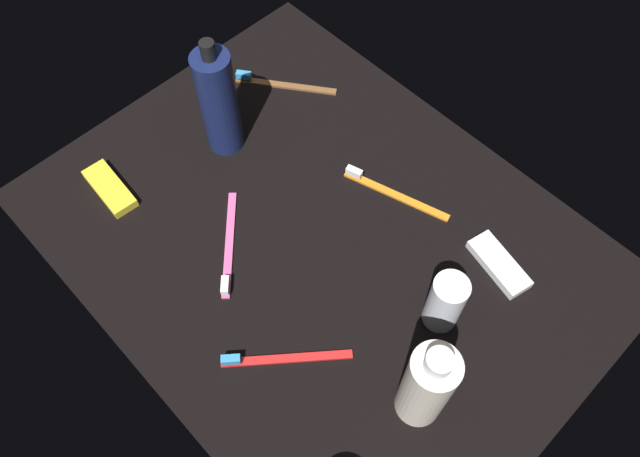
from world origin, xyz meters
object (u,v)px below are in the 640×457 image
toothbrush_orange (390,191)px  toothbrush_pink (229,249)px  toothbrush_brown (280,83)px  deodorant_stick (445,302)px  snack_bar_white (499,264)px  bodywash_bottle (427,386)px  lotion_bottle (219,102)px  snack_bar_yellow (110,188)px  toothbrush_red (279,358)px

toothbrush_orange → toothbrush_pink: (9.74, 24.94, 0.00)cm
toothbrush_pink → toothbrush_brown: same height
deodorant_stick → toothbrush_pink: deodorant_stick is taller
toothbrush_orange → snack_bar_white: 20.08cm
toothbrush_orange → snack_bar_white: bearing=-174.3°
bodywash_bottle → toothbrush_pink: bodywash_bottle is taller
lotion_bottle → toothbrush_pink: bearing=141.2°
toothbrush_brown → lotion_bottle: bearing=101.6°
toothbrush_orange → toothbrush_pink: bearing=68.7°
snack_bar_white → bodywash_bottle: bearing=114.9°
lotion_bottle → bodywash_bottle: size_ratio=1.17×
snack_bar_yellow → snack_bar_white: same height
lotion_bottle → toothbrush_orange: bearing=-155.2°
deodorant_stick → toothbrush_orange: 22.25cm
deodorant_stick → toothbrush_red: size_ratio=0.72×
toothbrush_red → snack_bar_yellow: 39.01cm
toothbrush_brown → toothbrush_pink: bearing=124.7°
deodorant_stick → lotion_bottle: bearing=2.0°
bodywash_bottle → toothbrush_brown: bodywash_bottle is taller
deodorant_stick → toothbrush_brown: deodorant_stick is taller
toothbrush_orange → snack_bar_white: (-19.98, -2.01, 0.14)cm
toothbrush_orange → snack_bar_yellow: (31.04, 31.51, 0.14)cm
deodorant_stick → toothbrush_brown: 50.00cm
deodorant_stick → toothbrush_red: (11.16, 20.51, -4.64)cm
toothbrush_pink → snack_bar_yellow: bearing=17.1°
lotion_bottle → deodorant_stick: lotion_bottle is taller
deodorant_stick → toothbrush_red: 23.81cm
bodywash_bottle → deodorant_stick: bearing=-62.3°
bodywash_bottle → toothbrush_orange: bearing=-40.9°
toothbrush_pink → toothbrush_orange: bearing=-111.3°
bodywash_bottle → snack_bar_white: bodywash_bottle is taller
deodorant_stick → toothbrush_pink: (28.87, 14.57, -4.64)cm
toothbrush_red → snack_bar_yellow: toothbrush_red is taller
snack_bar_yellow → lotion_bottle: bearing=-100.7°
toothbrush_orange → snack_bar_yellow: toothbrush_orange is taller
lotion_bottle → toothbrush_brown: size_ratio=1.43×
toothbrush_red → snack_bar_white: size_ratio=1.40×
bodywash_bottle → deodorant_stick: (5.99, -11.42, -3.32)cm
toothbrush_red → snack_bar_yellow: bearing=0.9°
lotion_bottle → bodywash_bottle: (-51.01, 9.86, -1.14)cm
snack_bar_yellow → toothbrush_brown: bearing=-89.5°
toothbrush_orange → toothbrush_red: size_ratio=1.20×
snack_bar_yellow → snack_bar_white: 61.05cm
lotion_bottle → snack_bar_yellow: (5.15, 19.57, -8.96)cm
bodywash_bottle → toothbrush_red: bodywash_bottle is taller
toothbrush_pink → snack_bar_yellow: toothbrush_pink is taller
toothbrush_red → snack_bar_yellow: size_ratio=1.40×
toothbrush_brown → toothbrush_red: 49.89cm
toothbrush_orange → snack_bar_yellow: 44.23cm
bodywash_bottle → toothbrush_red: bearing=27.9°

